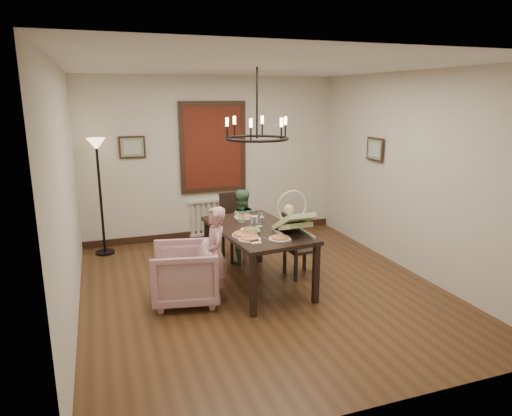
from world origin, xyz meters
TOP-DOWN VIEW (x-y plane):
  - room_shell at (0.00, 0.37)m, footprint 4.51×5.00m
  - dining_table at (-0.01, 0.15)m, footprint 1.12×1.78m
  - chair_far at (0.06, 1.22)m, footprint 0.49×0.49m
  - chair_right at (0.68, 0.27)m, footprint 0.43×0.43m
  - armchair at (-1.01, -0.02)m, footprint 0.92×0.91m
  - elderly_woman at (-0.65, -0.16)m, footprint 0.28×0.39m
  - seated_man at (0.04, 1.03)m, footprint 0.52×0.44m
  - baby_bouncer at (0.31, -0.28)m, footprint 0.43×0.59m
  - salad_bowl at (-0.18, -0.07)m, footprint 0.28×0.28m
  - pizza_platter at (-0.27, -0.14)m, footprint 0.32×0.32m
  - drinking_glass at (-0.08, 0.14)m, footprint 0.07×0.07m
  - window_blinds at (0.00, 2.46)m, footprint 1.00×0.03m
  - radiator at (0.00, 2.48)m, footprint 0.92×0.12m
  - picture_back at (-1.35, 2.47)m, footprint 0.42×0.03m
  - picture_right at (2.21, 0.90)m, footprint 0.03×0.42m
  - floor_lamp at (-1.90, 2.15)m, footprint 0.30×0.30m
  - chandelier at (-0.01, 0.15)m, footprint 0.80×0.80m

SIDE VIEW (x-z plane):
  - radiator at x=0.00m, z-range 0.04..0.66m
  - armchair at x=-1.01m, z-range 0.00..0.72m
  - chair_right at x=0.68m, z-range 0.00..0.90m
  - seated_man at x=0.04m, z-range 0.00..0.94m
  - elderly_woman at x=-0.65m, z-range 0.00..0.99m
  - chair_far at x=0.06m, z-range 0.00..1.03m
  - dining_table at x=-0.01m, z-range 0.31..1.11m
  - pizza_platter at x=-0.27m, z-range 0.80..0.84m
  - salad_bowl at x=-0.18m, z-range 0.80..0.86m
  - drinking_glass at x=-0.08m, z-range 0.80..0.94m
  - floor_lamp at x=-1.90m, z-range 0.00..1.80m
  - baby_bouncer at x=0.31m, z-range 0.80..1.17m
  - room_shell at x=0.00m, z-range -0.01..2.80m
  - window_blinds at x=0.00m, z-range 0.90..2.30m
  - picture_back at x=-1.35m, z-range 1.47..1.83m
  - picture_right at x=2.21m, z-range 1.47..1.83m
  - chandelier at x=-0.01m, z-range 1.93..1.97m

